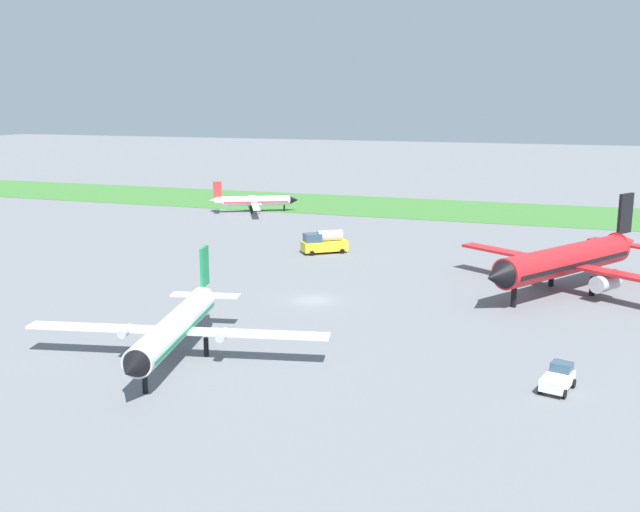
{
  "coord_description": "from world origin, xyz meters",
  "views": [
    {
      "loc": [
        26.2,
        -73.19,
        21.83
      ],
      "look_at": [
        -2.37,
        8.95,
        3.0
      ],
      "focal_mm": 41.01,
      "sensor_mm": 36.0,
      "label": 1
    }
  ],
  "objects_px": {
    "airplane_foreground_turboprop": "(176,326)",
    "pushback_tug_midfield": "(558,378)",
    "airplane_midfield_jet": "(568,260)",
    "fuel_truck_near_gate": "(324,242)",
    "airplane_taxiing_turboprop": "(254,201)"
  },
  "relations": [
    {
      "from": "airplane_taxiing_turboprop",
      "to": "pushback_tug_midfield",
      "type": "distance_m",
      "value": 94.41
    },
    {
      "from": "airplane_midfield_jet",
      "to": "pushback_tug_midfield",
      "type": "height_order",
      "value": "airplane_midfield_jet"
    },
    {
      "from": "airplane_foreground_turboprop",
      "to": "fuel_truck_near_gate",
      "type": "distance_m",
      "value": 45.33
    },
    {
      "from": "airplane_midfield_jet",
      "to": "fuel_truck_near_gate",
      "type": "relative_size",
      "value": 3.96
    },
    {
      "from": "airplane_foreground_turboprop",
      "to": "fuel_truck_near_gate",
      "type": "height_order",
      "value": "airplane_foreground_turboprop"
    },
    {
      "from": "airplane_foreground_turboprop",
      "to": "pushback_tug_midfield",
      "type": "height_order",
      "value": "airplane_foreground_turboprop"
    },
    {
      "from": "fuel_truck_near_gate",
      "to": "pushback_tug_midfield",
      "type": "distance_m",
      "value": 53.42
    },
    {
      "from": "airplane_taxiing_turboprop",
      "to": "airplane_midfield_jet",
      "type": "bearing_deg",
      "value": -63.73
    },
    {
      "from": "airplane_midfield_jet",
      "to": "airplane_foreground_turboprop",
      "type": "bearing_deg",
      "value": -10.46
    },
    {
      "from": "airplane_midfield_jet",
      "to": "airplane_foreground_turboprop",
      "type": "relative_size",
      "value": 1.0
    },
    {
      "from": "airplane_foreground_turboprop",
      "to": "pushback_tug_midfield",
      "type": "xyz_separation_m",
      "value": [
        31.03,
        3.43,
        -1.98
      ]
    },
    {
      "from": "airplane_midfield_jet",
      "to": "fuel_truck_near_gate",
      "type": "xyz_separation_m",
      "value": [
        -33.34,
        11.31,
        -2.19
      ]
    },
    {
      "from": "airplane_midfield_jet",
      "to": "airplane_taxiing_turboprop",
      "type": "height_order",
      "value": "airplane_midfield_jet"
    },
    {
      "from": "airplane_foreground_turboprop",
      "to": "airplane_midfield_jet",
      "type": "bearing_deg",
      "value": 125.44
    },
    {
      "from": "airplane_foreground_turboprop",
      "to": "pushback_tug_midfield",
      "type": "bearing_deg",
      "value": 84.29
    }
  ]
}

